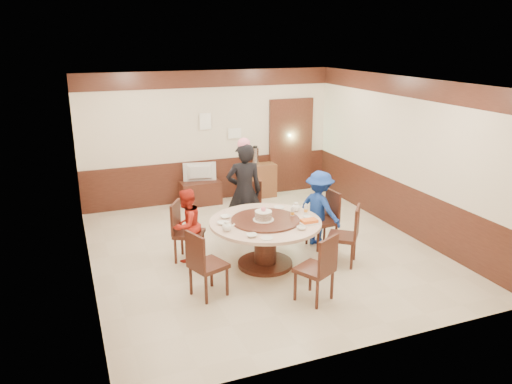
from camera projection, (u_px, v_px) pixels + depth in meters
name	position (u px, v px, depth m)	size (l,w,h in m)	color
room	(262.00, 189.00, 8.15)	(6.00, 6.04, 2.84)	beige
banquet_table	(265.00, 234.00, 7.74)	(1.73, 1.73, 0.78)	#3F1C13
chair_0	(323.00, 229.00, 8.55)	(0.48, 0.47, 0.97)	#3F1C13
chair_1	(250.00, 219.00, 9.02)	(0.57, 0.57, 0.97)	#3F1C13
chair_2	(188.00, 242.00, 8.02)	(0.61, 0.60, 0.97)	#3F1C13
chair_3	(207.00, 275.00, 6.90)	(0.57, 0.57, 0.97)	#3F1C13
chair_4	(315.00, 280.00, 6.78)	(0.59, 0.60, 0.97)	#3F1C13
chair_5	(343.00, 246.00, 7.88)	(0.62, 0.62, 0.97)	#3F1C13
person_standing	(244.00, 192.00, 8.73)	(0.63, 0.42, 1.74)	black
person_red	(187.00, 225.00, 7.93)	(0.58, 0.45, 1.19)	red
person_blue	(319.00, 209.00, 8.50)	(0.85, 0.49, 1.31)	#183999
birthday_cake	(263.00, 215.00, 7.61)	(0.32, 0.32, 0.21)	white
teapot_left	(227.00, 227.00, 7.27)	(0.17, 0.15, 0.13)	white
teapot_right	(296.00, 208.00, 8.09)	(0.17, 0.15, 0.13)	white
bowl_0	(225.00, 217.00, 7.79)	(0.16, 0.16, 0.04)	white
bowl_1	(301.00, 228.00, 7.33)	(0.14, 0.14, 0.04)	white
bowl_2	(252.00, 235.00, 7.07)	(0.15, 0.15, 0.04)	white
bowl_3	(307.00, 217.00, 7.78)	(0.13, 0.13, 0.04)	white
bowl_4	(222.00, 223.00, 7.53)	(0.16, 0.16, 0.04)	white
saucer_near	(267.00, 238.00, 7.01)	(0.18, 0.18, 0.01)	white
saucer_far	(279.00, 207.00, 8.28)	(0.18, 0.18, 0.01)	white
shrimp_platter	(309.00, 222.00, 7.57)	(0.30, 0.20, 0.06)	white
bottle_0	(292.00, 213.00, 7.80)	(0.06, 0.06, 0.16)	silver
bottle_1	(306.00, 210.00, 7.93)	(0.06, 0.06, 0.16)	silver
tv_stand	(201.00, 193.00, 10.72)	(0.85, 0.45, 0.50)	#3F1C13
television	(200.00, 172.00, 10.58)	(0.70, 0.09, 0.40)	#969698
side_cabinet	(257.00, 181.00, 11.17)	(0.80, 0.40, 0.75)	brown
thermos	(255.00, 156.00, 10.98)	(0.15, 0.15, 0.38)	silver
notice_left	(205.00, 121.00, 10.53)	(0.25, 0.00, 0.35)	white
notice_right	(235.00, 133.00, 10.84)	(0.30, 0.00, 0.22)	white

